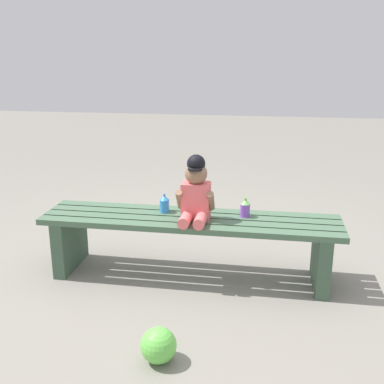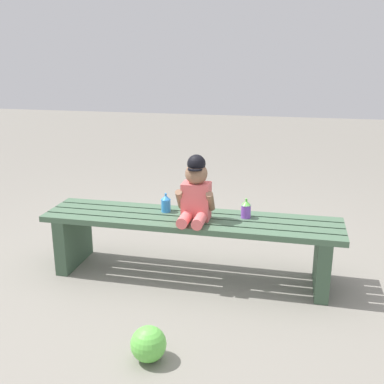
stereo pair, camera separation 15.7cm
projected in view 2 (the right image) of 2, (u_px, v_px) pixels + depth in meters
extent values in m
plane|color=gray|center=(191.00, 275.00, 3.01)|extent=(16.00, 16.00, 0.00)
cube|color=#47664C|center=(185.00, 229.00, 2.75)|extent=(1.86, 0.09, 0.04)
cube|color=#47664C|center=(189.00, 223.00, 2.85)|extent=(1.86, 0.09, 0.04)
cube|color=#47664C|center=(192.00, 217.00, 2.95)|extent=(1.86, 0.09, 0.04)
cube|color=#47664C|center=(196.00, 212.00, 3.05)|extent=(1.86, 0.09, 0.04)
cube|color=#3C5641|center=(74.00, 238.00, 3.13)|extent=(0.08, 0.40, 0.36)
cube|color=#3C5641|center=(322.00, 261.00, 2.79)|extent=(0.08, 0.40, 0.36)
cube|color=#E56666|center=(196.00, 201.00, 2.83)|extent=(0.17, 0.12, 0.23)
sphere|color=#8C664C|center=(196.00, 174.00, 2.78)|extent=(0.14, 0.14, 0.14)
cylinder|color=black|center=(195.00, 169.00, 2.74)|extent=(0.09, 0.09, 0.01)
sphere|color=black|center=(196.00, 164.00, 2.77)|extent=(0.11, 0.11, 0.11)
cylinder|color=#F06B6B|center=(185.00, 219.00, 2.76)|extent=(0.07, 0.16, 0.07)
cylinder|color=#F06B6B|center=(199.00, 221.00, 2.74)|extent=(0.07, 0.16, 0.07)
cylinder|color=#8C664C|center=(180.00, 199.00, 2.82)|extent=(0.04, 0.12, 0.14)
cylinder|color=#8C664C|center=(210.00, 201.00, 2.78)|extent=(0.04, 0.12, 0.14)
cylinder|color=#338CE5|center=(166.00, 205.00, 2.98)|extent=(0.06, 0.06, 0.08)
cone|color=#338CE5|center=(166.00, 197.00, 2.97)|extent=(0.06, 0.06, 0.03)
cylinder|color=#338CE5|center=(166.00, 195.00, 2.96)|extent=(0.01, 0.01, 0.02)
cylinder|color=#8C4CCC|center=(246.00, 211.00, 2.87)|extent=(0.06, 0.06, 0.08)
cone|color=#66CC4C|center=(246.00, 203.00, 2.86)|extent=(0.06, 0.06, 0.03)
cylinder|color=#66CC4C|center=(246.00, 200.00, 2.85)|extent=(0.01, 0.01, 0.02)
sphere|color=#66CC4C|center=(149.00, 344.00, 2.16)|extent=(0.17, 0.17, 0.17)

